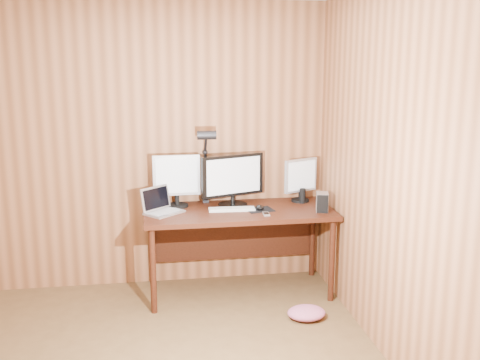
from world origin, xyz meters
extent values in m
plane|color=#9E5F39|center=(0.00, 2.00, 1.25)|extent=(4.00, 0.00, 4.00)
plane|color=#9E5F39|center=(1.75, 0.00, 1.25)|extent=(0.00, 4.00, 4.00)
cube|color=#38170B|center=(0.93, 1.63, 0.73)|extent=(1.60, 0.70, 0.04)
cube|color=#38170B|center=(0.93, 1.95, 0.45)|extent=(1.48, 0.02, 0.51)
cylinder|color=#38170B|center=(0.19, 1.34, 0.35)|extent=(0.05, 0.05, 0.71)
cylinder|color=#38170B|center=(0.19, 1.92, 0.35)|extent=(0.05, 0.05, 0.71)
cylinder|color=#38170B|center=(1.67, 1.34, 0.35)|extent=(0.05, 0.05, 0.71)
cylinder|color=#38170B|center=(1.67, 1.92, 0.35)|extent=(0.05, 0.05, 0.71)
cylinder|color=black|center=(0.89, 1.76, 0.76)|extent=(0.25, 0.25, 0.02)
cylinder|color=black|center=(0.89, 1.76, 0.81)|extent=(0.04, 0.04, 0.07)
cube|color=black|center=(0.89, 1.76, 1.02)|extent=(0.56, 0.22, 0.36)
cube|color=white|center=(0.90, 1.74, 1.02)|extent=(0.48, 0.17, 0.31)
cylinder|color=black|center=(0.42, 1.81, 0.76)|extent=(0.19, 0.19, 0.02)
cylinder|color=black|center=(0.42, 1.81, 0.81)|extent=(0.04, 0.04, 0.08)
cube|color=silver|center=(0.42, 1.81, 1.03)|extent=(0.40, 0.04, 0.35)
cube|color=white|center=(0.42, 1.79, 1.03)|extent=(0.35, 0.01, 0.30)
cylinder|color=black|center=(1.52, 1.83, 0.76)|extent=(0.16, 0.16, 0.02)
cylinder|color=black|center=(1.52, 1.83, 0.81)|extent=(0.03, 0.03, 0.07)
cube|color=silver|center=(1.52, 1.83, 0.99)|extent=(0.32, 0.17, 0.30)
cube|color=white|center=(1.52, 1.81, 0.99)|extent=(0.27, 0.13, 0.25)
cube|color=silver|center=(0.30, 1.61, 0.76)|extent=(0.36, 0.35, 0.02)
cube|color=silver|center=(0.23, 1.69, 0.87)|extent=(0.25, 0.23, 0.20)
cube|color=black|center=(0.23, 1.69, 0.87)|extent=(0.22, 0.20, 0.16)
cube|color=#B2B2B7|center=(0.30, 1.61, 0.77)|extent=(0.27, 0.26, 0.00)
cube|color=white|center=(0.87, 1.62, 0.76)|extent=(0.40, 0.14, 0.02)
cube|color=white|center=(0.87, 1.62, 0.77)|extent=(0.37, 0.11, 0.00)
cube|color=black|center=(1.10, 1.60, 0.75)|extent=(0.25, 0.22, 0.00)
ellipsoid|color=black|center=(1.10, 1.60, 0.77)|extent=(0.08, 0.12, 0.04)
cube|color=silver|center=(1.61, 1.48, 0.83)|extent=(0.13, 0.16, 0.16)
cube|color=black|center=(1.60, 1.41, 0.83)|extent=(0.09, 0.03, 0.15)
cube|color=silver|center=(1.13, 1.44, 0.76)|extent=(0.05, 0.10, 0.01)
cube|color=black|center=(1.13, 1.44, 0.76)|extent=(0.04, 0.06, 0.00)
cylinder|color=black|center=(1.52, 1.76, 0.82)|extent=(0.06, 0.06, 0.13)
cube|color=black|center=(0.68, 1.94, 0.74)|extent=(0.05, 0.06, 0.06)
cylinder|color=black|center=(0.68, 1.94, 0.98)|extent=(0.03, 0.03, 0.45)
sphere|color=black|center=(0.68, 1.94, 1.20)|extent=(0.05, 0.05, 0.05)
cylinder|color=black|center=(0.68, 1.87, 1.29)|extent=(0.02, 0.16, 0.19)
cylinder|color=black|center=(0.68, 1.78, 1.37)|extent=(0.16, 0.08, 0.08)
camera|label=1|loc=(0.22, -2.92, 2.02)|focal=42.00mm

